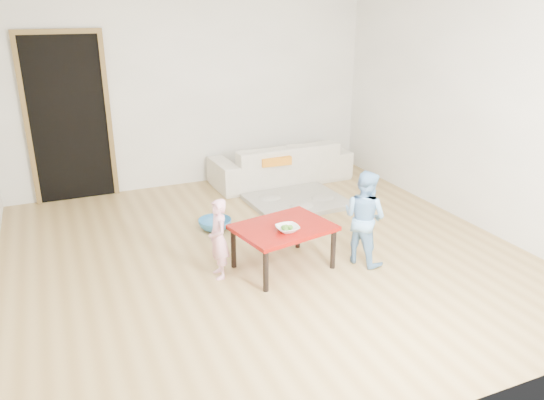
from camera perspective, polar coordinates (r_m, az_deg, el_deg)
floor at (r=5.43m, az=-0.84°, el=-5.75°), size 5.00×5.00×0.01m
back_wall at (r=7.32m, az=-8.56°, el=11.66°), size 5.00×0.02×2.60m
right_wall at (r=6.36m, az=20.69°, el=9.24°), size 0.02×5.00×2.60m
doorway at (r=7.12m, az=-21.03°, el=8.02°), size 1.02×0.08×2.11m
sofa at (r=7.49m, az=0.94°, el=4.11°), size 1.97×0.83×0.57m
cushion at (r=7.13m, az=0.07°, el=4.47°), size 0.43×0.39×0.11m
red_table at (r=5.06m, az=1.22°, el=-5.06°), size 0.98×0.81×0.44m
bowl at (r=4.85m, az=1.68°, el=-3.09°), size 0.21×0.21×0.05m
broccoli at (r=4.85m, az=1.68°, el=-3.06°), size 0.12×0.12×0.06m
child_pink at (r=4.86m, az=-5.79°, el=-4.19°), size 0.19×0.28×0.76m
child_blue at (r=5.16m, az=9.90°, el=-1.85°), size 0.51×0.56×0.93m
basin at (r=6.00m, az=-6.15°, el=-2.60°), size 0.37×0.37×0.12m
blanket at (r=6.74m, az=2.69°, el=-0.12°), size 1.20×1.02×0.06m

